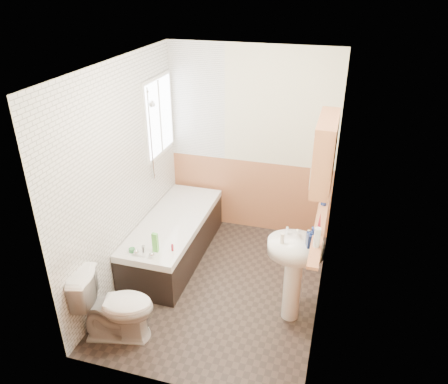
{
  "coord_description": "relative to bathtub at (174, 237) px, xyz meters",
  "views": [
    {
      "loc": [
        1.15,
        -3.82,
        3.27
      ],
      "look_at": [
        0.0,
        0.15,
        1.15
      ],
      "focal_mm": 35.0,
      "sensor_mm": 36.0,
      "label": 1
    }
  ],
  "objects": [
    {
      "name": "toilet",
      "position": [
        -0.03,
        -1.42,
        0.09
      ],
      "size": [
        0.83,
        0.58,
        0.74
      ],
      "primitive_type": "imported",
      "rotation": [
        0.0,
        0.0,
        1.79
      ],
      "color": "white",
      "rests_on": "floor"
    },
    {
      "name": "wall_left",
      "position": [
        -0.38,
        -0.42,
        0.97
      ],
      "size": [
        0.02,
        2.8,
        2.5
      ],
      "primitive_type": "cube",
      "color": "beige",
      "rests_on": "ground"
    },
    {
      "name": "tile_cladding_left",
      "position": [
        -0.36,
        -0.42,
        0.97
      ],
      "size": [
        0.01,
        2.8,
        2.5
      ],
      "primitive_type": "cube",
      "color": "white",
      "rests_on": "wall_left"
    },
    {
      "name": "floor",
      "position": [
        0.73,
        -0.42,
        -0.28
      ],
      "size": [
        2.8,
        2.8,
        0.0
      ],
      "primitive_type": "plane",
      "color": "#2B221E",
      "rests_on": "ground"
    },
    {
      "name": "blue_gel",
      "position": [
        0.08,
        -0.69,
        0.37
      ],
      "size": [
        0.06,
        0.04,
        0.23
      ],
      "primitive_type": "cube",
      "rotation": [
        0.0,
        0.0,
        -0.04
      ],
      "color": "#59C647",
      "rests_on": "bathtub"
    },
    {
      "name": "wainscot_right",
      "position": [
        1.82,
        -0.42,
        0.22
      ],
      "size": [
        0.01,
        2.8,
        1.0
      ],
      "primitive_type": "cube",
      "color": "#B9744C",
      "rests_on": "wall_right"
    },
    {
      "name": "wainscot_front",
      "position": [
        0.73,
        -1.81,
        0.22
      ],
      "size": [
        2.2,
        0.01,
        1.0
      ],
      "primitive_type": "cube",
      "color": "#B9744C",
      "rests_on": "wall_front"
    },
    {
      "name": "clear_bottle",
      "position": [
        1.44,
        -0.75,
        0.71
      ],
      "size": [
        0.05,
        0.05,
        0.11
      ],
      "primitive_type": "cylinder",
      "rotation": [
        0.0,
        0.0,
        -0.18
      ],
      "color": "silver",
      "rests_on": "sink"
    },
    {
      "name": "sink",
      "position": [
        1.57,
        -0.68,
        0.39
      ],
      "size": [
        0.55,
        0.44,
        1.05
      ],
      "rotation": [
        0.0,
        0.0,
        0.12
      ],
      "color": "white",
      "rests_on": "floor"
    },
    {
      "name": "wall_front",
      "position": [
        0.73,
        -1.83,
        0.97
      ],
      "size": [
        2.2,
        0.02,
        2.5
      ],
      "primitive_type": "cube",
      "color": "beige",
      "rests_on": "ground"
    },
    {
      "name": "bathtub",
      "position": [
        0.0,
        0.0,
        0.0
      ],
      "size": [
        0.7,
        1.82,
        0.68
      ],
      "color": "black",
      "rests_on": "floor"
    },
    {
      "name": "shower_riser",
      "position": [
        -0.31,
        0.22,
        1.34
      ],
      "size": [
        0.1,
        0.08,
        1.13
      ],
      "color": "silver",
      "rests_on": "wall_left"
    },
    {
      "name": "pine_shelf",
      "position": [
        1.77,
        -0.53,
        0.78
      ],
      "size": [
        0.1,
        1.41,
        0.03
      ],
      "primitive_type": "cube",
      "color": "#B9744C",
      "rests_on": "wall_right"
    },
    {
      "name": "tile_return_back",
      "position": [
        0.0,
        0.97,
        1.47
      ],
      "size": [
        0.75,
        0.01,
        1.5
      ],
      "primitive_type": "cube",
      "color": "white",
      "rests_on": "wall_back"
    },
    {
      "name": "ceiling",
      "position": [
        0.73,
        -0.42,
        2.22
      ],
      "size": [
        2.8,
        2.8,
        0.0
      ],
      "primitive_type": "plane",
      "rotation": [
        3.14,
        0.0,
        0.0
      ],
      "color": "white",
      "rests_on": "ground"
    },
    {
      "name": "foam_can",
      "position": [
        1.77,
        -0.92,
        0.89
      ],
      "size": [
        0.07,
        0.07,
        0.19
      ],
      "primitive_type": "cylinder",
      "rotation": [
        0.0,
        0.0,
        0.33
      ],
      "color": "silver",
      "rests_on": "pine_shelf"
    },
    {
      "name": "wall_right",
      "position": [
        1.84,
        -0.42,
        0.97
      ],
      "size": [
        0.02,
        2.8,
        2.5
      ],
      "primitive_type": "cube",
      "color": "beige",
      "rests_on": "ground"
    },
    {
      "name": "green_bottle",
      "position": [
        1.77,
        -0.71,
        0.91
      ],
      "size": [
        0.06,
        0.06,
        0.23
      ],
      "primitive_type": "cone",
      "rotation": [
        0.0,
        0.0,
        -0.35
      ],
      "color": "maroon",
      "rests_on": "pine_shelf"
    },
    {
      "name": "window",
      "position": [
        -0.33,
        0.53,
        1.37
      ],
      "size": [
        0.03,
        0.79,
        0.99
      ],
      "color": "white",
      "rests_on": "wall_left"
    },
    {
      "name": "black_jar",
      "position": [
        1.77,
        -0.12,
        0.82
      ],
      "size": [
        0.07,
        0.07,
        0.04
      ],
      "primitive_type": "cylinder",
      "rotation": [
        0.0,
        0.0,
        0.24
      ],
      "color": "navy",
      "rests_on": "pine_shelf"
    },
    {
      "name": "soap_bottle",
      "position": [
        1.72,
        -0.72,
        0.7
      ],
      "size": [
        0.15,
        0.23,
        0.1
      ],
      "primitive_type": "imported",
      "rotation": [
        0.0,
        0.0,
        0.3
      ],
      "color": "navy",
      "rests_on": "sink"
    },
    {
      "name": "wall_back",
      "position": [
        0.73,
        0.99,
        0.97
      ],
      "size": [
        2.2,
        0.02,
        2.5
      ],
      "primitive_type": "cube",
      "color": "beige",
      "rests_on": "ground"
    },
    {
      "name": "wainscot_back",
      "position": [
        0.73,
        0.97,
        0.22
      ],
      "size": [
        2.2,
        0.01,
        1.0
      ],
      "primitive_type": "cube",
      "color": "#B9744C",
      "rests_on": "wall_back"
    },
    {
      "name": "medicine_cabinet",
      "position": [
        1.74,
        -0.58,
        1.56
      ],
      "size": [
        0.17,
        0.69,
        0.63
      ],
      "color": "#B9744C",
      "rests_on": "wall_right"
    },
    {
      "name": "orange_bottle",
      "position": [
        0.25,
        -0.63,
        0.3
      ],
      "size": [
        0.03,
        0.03,
        0.08
      ],
      "primitive_type": "cylinder",
      "rotation": [
        0.0,
        0.0,
        0.3
      ],
      "color": "maroon",
      "rests_on": "bathtub"
    },
    {
      "name": "cream_jar",
      "position": [
        -0.16,
        -0.77,
        0.28
      ],
      "size": [
        0.07,
        0.07,
        0.04
      ],
      "primitive_type": "cylinder",
      "rotation": [
        0.0,
        0.0,
        -0.04
      ],
      "color": "#388447",
      "rests_on": "bathtub"
    }
  ]
}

